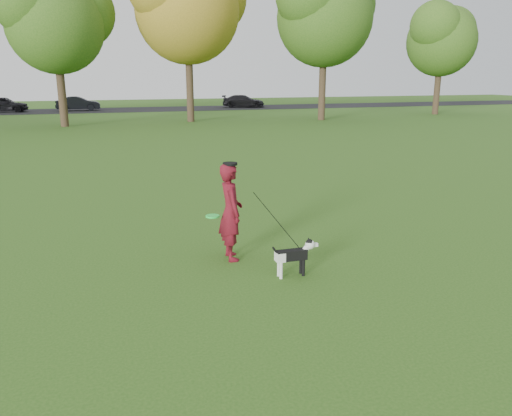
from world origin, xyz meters
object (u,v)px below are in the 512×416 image
object	(u,v)px
car_mid	(78,104)
man	(231,212)
dog	(295,254)
car_left	(3,104)
car_right	(243,101)

from	to	relation	value
car_mid	man	bearing A→B (deg)	-173.66
dog	car_mid	xyz separation A→B (m)	(-4.04, 40.69, 0.27)
dog	car_mid	size ratio (longest dim) A/B	0.21
car_left	car_mid	bearing A→B (deg)	-84.69
dog	car_right	distance (m)	42.19
man	car_right	bearing A→B (deg)	-15.83
car_right	man	bearing A→B (deg)	-177.59
car_left	car_right	xyz separation A→B (m)	(21.17, 0.00, -0.07)
dog	car_left	size ratio (longest dim) A/B	0.20
man	dog	size ratio (longest dim) A/B	2.12
car_left	car_right	size ratio (longest dim) A/B	0.95
man	car_right	world-z (taller)	man
car_mid	car_right	world-z (taller)	car_mid
car_mid	car_right	bearing A→B (deg)	-88.40
man	dog	xyz separation A→B (m)	(0.75, -1.05, -0.47)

